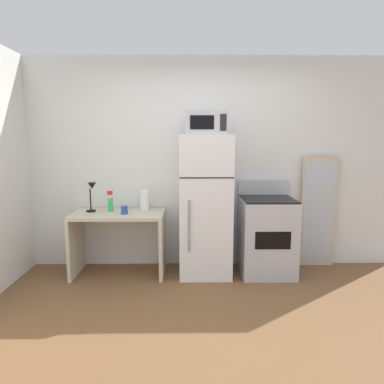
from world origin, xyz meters
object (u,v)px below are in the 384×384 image
desk (119,232)px  oven_range (267,235)px  spray_bottle (110,203)px  microwave (206,123)px  desk_lamp (92,192)px  coffee_mug (124,210)px  refrigerator (205,206)px  leaning_mirror (318,212)px  paper_towel_roll (145,200)px

desk → oven_range: bearing=-0.1°
oven_range → spray_bottle: bearing=177.8°
spray_bottle → microwave: 1.47m
microwave → oven_range: size_ratio=0.42×
desk → desk_lamp: size_ratio=3.04×
microwave → desk: bearing=178.9°
desk → spray_bottle: bearing=146.2°
spray_bottle → oven_range: size_ratio=0.23×
desk → coffee_mug: 0.31m
refrigerator → oven_range: 0.82m
leaning_mirror → spray_bottle: bearing=-175.9°
refrigerator → leaning_mirror: size_ratio=1.18×
spray_bottle → microwave: (1.13, -0.09, 0.94)m
desk_lamp → paper_towel_roll: size_ratio=1.47×
oven_range → refrigerator: bearing=179.6°
desk → oven_range: oven_range is taller
paper_towel_roll → oven_range: size_ratio=0.22×
spray_bottle → desk_lamp: bearing=-172.7°
spray_bottle → microwave: bearing=-4.4°
paper_towel_roll → oven_range: (1.47, -0.16, -0.40)m
leaning_mirror → microwave: bearing=-169.3°
microwave → leaning_mirror: bearing=10.7°
desk → paper_towel_roll: bearing=27.7°
desk → coffee_mug: size_ratio=11.28×
spray_bottle → microwave: microwave is taller
coffee_mug → spray_bottle: (-0.19, 0.15, 0.05)m
refrigerator → microwave: (0.00, -0.02, 0.96)m
paper_towel_roll → leaning_mirror: size_ratio=0.17×
desk → leaning_mirror: leaning_mirror is taller
oven_range → leaning_mirror: leaning_mirror is taller
spray_bottle → refrigerator: bearing=-3.4°
paper_towel_roll → coffee_mug: 0.32m
microwave → oven_range: bearing=1.3°
desk_lamp → oven_range: bearing=-1.2°
desk_lamp → spray_bottle: (0.21, 0.03, -0.14)m
refrigerator → leaning_mirror: 1.47m
desk → microwave: 1.64m
paper_towel_roll → coffee_mug: bearing=-130.8°
desk_lamp → coffee_mug: size_ratio=3.72×
desk → microwave: (1.03, -0.02, 1.27)m
spray_bottle → microwave: size_ratio=0.54×
paper_towel_roll → coffee_mug: paper_towel_roll is taller
oven_range → coffee_mug: bearing=-177.3°
refrigerator → coffee_mug: bearing=-174.8°
desk_lamp → paper_towel_roll: desk_lamp is taller
oven_range → desk: bearing=179.9°
spray_bottle → leaning_mirror: bearing=4.1°
desk → refrigerator: size_ratio=0.65×
leaning_mirror → paper_towel_roll: bearing=-177.4°
spray_bottle → refrigerator: 1.13m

